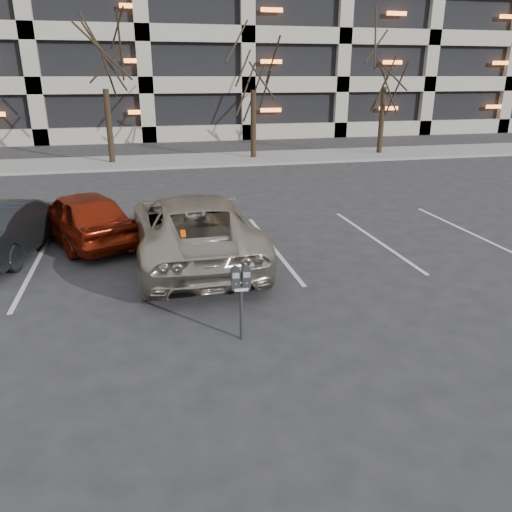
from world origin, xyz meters
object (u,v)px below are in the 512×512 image
(tree_c, at_px, (253,45))
(parking_meter, at_px, (241,285))
(tree_d, at_px, (388,43))
(car_red, at_px, (83,217))
(tree_b, at_px, (101,39))
(car_dark, at_px, (8,226))
(suv_silver, at_px, (193,227))

(tree_c, height_order, parking_meter, tree_c)
(tree_d, xyz_separation_m, parking_meter, (-11.28, -18.10, -4.66))
(tree_d, distance_m, car_red, 19.40)
(tree_c, distance_m, parking_meter, 19.13)
(tree_d, bearing_deg, tree_b, 180.00)
(car_red, height_order, car_dark, car_red)
(parking_meter, distance_m, car_red, 6.56)
(tree_c, height_order, tree_d, tree_d)
(tree_b, relative_size, car_red, 1.93)
(tree_b, distance_m, suv_silver, 15.16)
(tree_c, relative_size, car_dark, 1.83)
(suv_silver, relative_size, car_dark, 1.38)
(tree_d, height_order, car_red, tree_d)
(tree_b, distance_m, car_dark, 13.76)
(tree_b, height_order, tree_c, tree_b)
(parking_meter, height_order, suv_silver, suv_silver)
(tree_b, relative_size, tree_c, 1.03)
(tree_b, relative_size, car_dark, 1.87)
(tree_d, bearing_deg, car_dark, -141.29)
(tree_d, distance_m, parking_meter, 21.83)
(tree_c, height_order, car_dark, tree_c)
(suv_silver, bearing_deg, parking_meter, 93.90)
(tree_b, height_order, tree_d, tree_d)
(tree_c, xyz_separation_m, tree_d, (7.00, 0.00, 0.17))
(tree_c, xyz_separation_m, parking_meter, (-4.28, -18.10, -4.49))
(tree_b, distance_m, tree_d, 14.00)
(parking_meter, relative_size, car_dark, 0.30)
(tree_d, xyz_separation_m, car_dark, (-15.87, -12.72, -4.94))
(tree_d, relative_size, parking_meter, 6.22)
(car_dark, bearing_deg, parking_meter, 143.16)
(parking_meter, distance_m, suv_silver, 3.94)
(tree_b, xyz_separation_m, car_dark, (-1.87, -12.72, -4.91))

